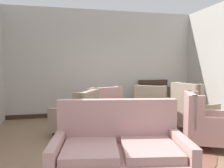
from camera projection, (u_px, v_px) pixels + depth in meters
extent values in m
plane|color=#896B51|center=(137.00, 153.00, 3.78)|extent=(8.55, 8.55, 0.00)
cube|color=#BCB7AD|center=(104.00, 63.00, 6.62)|extent=(5.79, 0.08, 3.12)
cube|color=#382319|center=(104.00, 113.00, 6.69)|extent=(5.63, 0.03, 0.12)
cylinder|color=brown|center=(132.00, 146.00, 4.07)|extent=(2.86, 2.86, 0.01)
cylinder|color=#382319|center=(138.00, 118.00, 4.26)|extent=(0.97, 0.97, 0.03)
cylinder|color=#382319|center=(138.00, 129.00, 4.28)|extent=(0.10, 0.10, 0.42)
cube|color=#382319|center=(148.00, 139.00, 4.37)|extent=(0.28, 0.09, 0.07)
cube|color=#382319|center=(129.00, 138.00, 4.46)|extent=(0.20, 0.27, 0.07)
cube|color=#382319|center=(136.00, 144.00, 4.09)|extent=(0.19, 0.27, 0.07)
cylinder|color=brown|center=(137.00, 116.00, 4.26)|extent=(0.09, 0.09, 0.02)
ellipsoid|color=brown|center=(137.00, 111.00, 4.25)|extent=(0.17, 0.17, 0.18)
cylinder|color=brown|center=(137.00, 104.00, 4.24)|extent=(0.08, 0.08, 0.11)
torus|color=brown|center=(137.00, 101.00, 4.23)|extent=(0.14, 0.14, 0.02)
cube|color=tan|center=(120.00, 164.00, 2.70)|extent=(1.75, 1.17, 0.30)
cube|color=tan|center=(117.00, 121.00, 3.04)|extent=(1.62, 0.41, 0.60)
cube|color=tan|center=(90.00, 150.00, 2.62)|extent=(0.76, 0.81, 0.10)
cube|color=tan|center=(150.00, 149.00, 2.66)|extent=(0.76, 0.81, 0.10)
cube|color=tan|center=(56.00, 148.00, 2.59)|extent=(0.24, 0.82, 0.19)
cube|color=tan|center=(183.00, 145.00, 2.67)|extent=(0.24, 0.82, 0.19)
cylinder|color=#382319|center=(167.00, 166.00, 3.13)|extent=(0.06, 0.06, 0.14)
cube|color=tan|center=(102.00, 112.00, 5.67)|extent=(0.99, 1.01, 0.30)
cube|color=tan|center=(108.00, 98.00, 5.36)|extent=(0.77, 0.38, 0.53)
cube|color=tan|center=(118.00, 94.00, 5.60)|extent=(0.16, 0.22, 0.40)
cube|color=tan|center=(94.00, 96.00, 5.25)|extent=(0.16, 0.22, 0.40)
cube|color=tan|center=(112.00, 101.00, 5.87)|extent=(0.32, 0.70, 0.24)
cube|color=tan|center=(89.00, 103.00, 5.51)|extent=(0.32, 0.70, 0.24)
cylinder|color=#382319|center=(106.00, 117.00, 6.12)|extent=(0.06, 0.06, 0.14)
cylinder|color=#382319|center=(85.00, 120.00, 5.80)|extent=(0.06, 0.06, 0.14)
cylinder|color=#382319|center=(118.00, 122.00, 5.58)|extent=(0.06, 0.06, 0.14)
cylinder|color=#382319|center=(97.00, 125.00, 5.26)|extent=(0.06, 0.06, 0.14)
cube|color=gray|center=(194.00, 119.00, 5.05)|extent=(0.96, 0.91, 0.27)
cube|color=gray|center=(184.00, 99.00, 4.86)|extent=(0.32, 0.75, 0.70)
cube|color=gray|center=(199.00, 97.00, 4.61)|extent=(0.22, 0.15, 0.53)
cube|color=gray|center=(177.00, 93.00, 5.17)|extent=(0.22, 0.15, 0.53)
cube|color=gray|center=(208.00, 110.00, 4.77)|extent=(0.70, 0.27, 0.23)
cube|color=gray|center=(186.00, 105.00, 5.33)|extent=(0.70, 0.27, 0.23)
cylinder|color=#382319|center=(214.00, 129.00, 4.96)|extent=(0.06, 0.06, 0.14)
cylinder|color=#382319|center=(194.00, 123.00, 5.47)|extent=(0.06, 0.06, 0.14)
cylinder|color=#382319|center=(194.00, 133.00, 4.67)|extent=(0.06, 0.06, 0.14)
cylinder|color=#382319|center=(175.00, 126.00, 5.18)|extent=(0.06, 0.06, 0.14)
cube|color=tan|center=(211.00, 133.00, 4.02)|extent=(1.15, 1.08, 0.27)
cube|color=tan|center=(190.00, 109.00, 4.06)|extent=(0.45, 0.75, 0.58)
cube|color=tan|center=(198.00, 109.00, 3.71)|extent=(0.22, 0.18, 0.44)
cube|color=tan|center=(193.00, 102.00, 4.36)|extent=(0.22, 0.18, 0.44)
cube|color=tan|center=(220.00, 124.00, 3.66)|extent=(0.78, 0.44, 0.22)
cube|color=tan|center=(211.00, 115.00, 4.31)|extent=(0.78, 0.44, 0.22)
cylinder|color=#382319|center=(192.00, 148.00, 3.82)|extent=(0.06, 0.06, 0.14)
cylinder|color=#382319|center=(188.00, 137.00, 4.41)|extent=(0.06, 0.06, 0.14)
cube|color=gray|center=(152.00, 112.00, 5.73)|extent=(1.10, 1.13, 0.31)
cube|color=gray|center=(150.00, 97.00, 5.36)|extent=(0.73, 0.53, 0.56)
cube|color=gray|center=(164.00, 95.00, 5.33)|extent=(0.19, 0.22, 0.43)
cube|color=gray|center=(137.00, 93.00, 5.55)|extent=(0.19, 0.22, 0.43)
cube|color=gray|center=(165.00, 103.00, 5.65)|extent=(0.48, 0.69, 0.18)
cube|color=gray|center=(140.00, 102.00, 5.87)|extent=(0.48, 0.69, 0.18)
cylinder|color=#382319|center=(165.00, 118.00, 5.98)|extent=(0.06, 0.06, 0.14)
cylinder|color=#382319|center=(143.00, 116.00, 6.18)|extent=(0.06, 0.06, 0.14)
cylinder|color=#382319|center=(162.00, 125.00, 5.33)|extent=(0.06, 0.06, 0.14)
cylinder|color=#382319|center=(137.00, 122.00, 5.53)|extent=(0.06, 0.06, 0.14)
cube|color=gray|center=(75.00, 123.00, 4.69)|extent=(1.09, 1.07, 0.28)
cube|color=gray|center=(89.00, 104.00, 4.55)|extent=(0.50, 0.72, 0.56)
cube|color=gray|center=(92.00, 99.00, 4.88)|extent=(0.22, 0.19, 0.43)
cube|color=gray|center=(78.00, 104.00, 4.26)|extent=(0.22, 0.19, 0.43)
cube|color=gray|center=(79.00, 108.00, 5.00)|extent=(0.68, 0.45, 0.22)
cube|color=gray|center=(65.00, 114.00, 4.37)|extent=(0.68, 0.45, 0.22)
cylinder|color=#382319|center=(68.00, 127.00, 5.09)|extent=(0.06, 0.06, 0.14)
cylinder|color=#382319|center=(54.00, 135.00, 4.52)|extent=(0.06, 0.06, 0.14)
cylinder|color=#382319|center=(95.00, 130.00, 4.89)|extent=(0.06, 0.06, 0.14)
cylinder|color=#382319|center=(83.00, 138.00, 4.32)|extent=(0.06, 0.06, 0.14)
cylinder|color=#382319|center=(156.00, 101.00, 4.85)|extent=(0.58, 0.58, 0.03)
cylinder|color=#382319|center=(156.00, 117.00, 4.88)|extent=(0.07, 0.07, 0.71)
cylinder|color=#382319|center=(155.00, 132.00, 4.91)|extent=(0.38, 0.38, 0.04)
cube|color=#382319|center=(155.00, 99.00, 6.76)|extent=(0.97, 0.43, 0.76)
cube|color=#382319|center=(153.00, 83.00, 6.91)|extent=(0.97, 0.04, 0.19)
cube|color=#382319|center=(144.00, 114.00, 6.54)|extent=(0.06, 0.06, 0.10)
cube|color=#382319|center=(171.00, 113.00, 6.73)|extent=(0.06, 0.06, 0.10)
cube|color=#382319|center=(140.00, 112.00, 6.86)|extent=(0.06, 0.06, 0.10)
cube|color=#382319|center=(166.00, 111.00, 7.05)|extent=(0.06, 0.06, 0.10)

